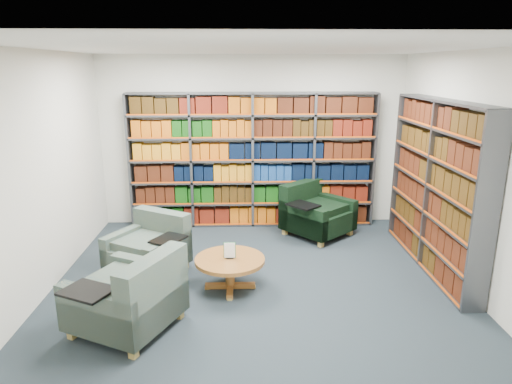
{
  "coord_description": "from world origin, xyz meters",
  "views": [
    {
      "loc": [
        -0.19,
        -5.04,
        2.61
      ],
      "look_at": [
        0.0,
        0.6,
        1.05
      ],
      "focal_mm": 32.0,
      "sensor_mm": 36.0,
      "label": 1
    }
  ],
  "objects_px": {
    "chair_green_right": "(314,214)",
    "chair_teal_front": "(133,300)",
    "chair_teal_left": "(152,249)",
    "coffee_table": "(230,264)"
  },
  "relations": [
    {
      "from": "chair_green_right",
      "to": "chair_teal_front",
      "type": "height_order",
      "value": "chair_teal_front"
    },
    {
      "from": "chair_teal_front",
      "to": "chair_teal_left",
      "type": "bearing_deg",
      "value": 93.11
    },
    {
      "from": "chair_teal_left",
      "to": "chair_green_right",
      "type": "bearing_deg",
      "value": 29.33
    },
    {
      "from": "chair_teal_left",
      "to": "coffee_table",
      "type": "distance_m",
      "value": 1.18
    },
    {
      "from": "chair_teal_left",
      "to": "chair_green_right",
      "type": "xyz_separation_m",
      "value": [
        2.34,
        1.31,
        0.02
      ]
    },
    {
      "from": "coffee_table",
      "to": "chair_teal_left",
      "type": "bearing_deg",
      "value": 151.99
    },
    {
      "from": "chair_teal_front",
      "to": "chair_green_right",
      "type": "bearing_deg",
      "value": 50.42
    },
    {
      "from": "chair_teal_left",
      "to": "chair_teal_front",
      "type": "distance_m",
      "value": 1.42
    },
    {
      "from": "chair_teal_front",
      "to": "coffee_table",
      "type": "bearing_deg",
      "value": 42.12
    },
    {
      "from": "chair_teal_left",
      "to": "chair_green_right",
      "type": "height_order",
      "value": "chair_green_right"
    }
  ]
}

